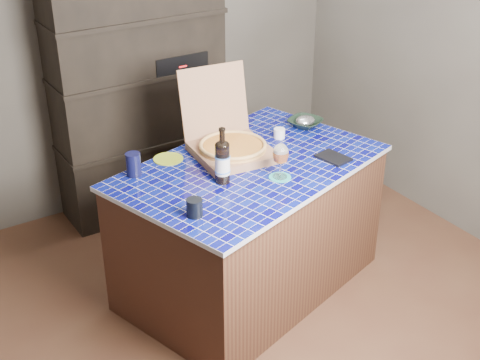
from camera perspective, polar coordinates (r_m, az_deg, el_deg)
room at (r=3.45m, az=1.80°, el=5.31°), size 3.50×3.50×3.50m
shelving_unit at (r=4.82m, az=-8.57°, el=7.40°), size 1.20×0.41×1.80m
kitchen_island at (r=4.06m, az=0.81°, el=-4.01°), size 1.76×1.38×0.85m
pizza_box at (r=3.95m, az=-0.80°, el=3.09°), size 0.48×0.57×0.47m
mead_bottle at (r=3.61m, az=-1.51°, el=1.61°), size 0.09×0.09×0.32m
teal_trivet at (r=3.72m, az=3.43°, el=0.23°), size 0.12×0.12×0.01m
wine_glass at (r=3.66m, az=3.49°, el=2.17°), size 0.09×0.09×0.20m
tumbler at (r=3.34m, az=-3.90°, el=-2.37°), size 0.08×0.08×0.09m
dvd_case at (r=3.96m, az=7.97°, el=1.90°), size 0.16×0.21×0.01m
bowl at (r=4.37m, az=5.58°, el=4.87°), size 0.27×0.27×0.05m
foil_contents at (r=4.36m, az=5.59°, el=5.05°), size 0.14×0.11×0.06m
white_jar at (r=4.19m, az=3.37°, el=4.00°), size 0.07×0.07×0.06m
navy_cup at (r=3.76m, az=-9.08°, el=1.32°), size 0.08×0.08×0.13m
green_trivet at (r=3.94m, az=-6.14°, el=1.81°), size 0.18×0.18×0.01m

